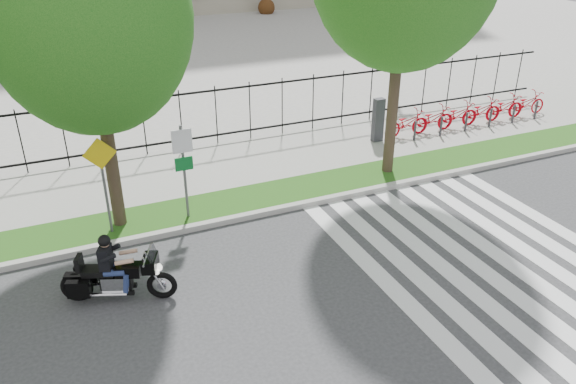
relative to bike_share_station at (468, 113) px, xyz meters
name	(u,v)px	position (x,y,z in m)	size (l,w,h in m)	color
ground	(299,314)	(-10.15, -7.20, -0.61)	(120.00, 120.00, 0.00)	#323234
curb	(233,219)	(-10.15, -3.10, -0.54)	(60.00, 0.20, 0.15)	#A4A39B
grass_verge	(223,205)	(-10.15, -2.25, -0.54)	(60.00, 1.50, 0.15)	#245715
sidewalk	(198,170)	(-10.15, 0.25, -0.54)	(60.00, 3.50, 0.15)	gray
plaza	(113,53)	(-10.15, 17.80, -0.56)	(80.00, 34.00, 0.10)	gray
crosswalk_stripes	(487,260)	(-5.32, -7.20, -0.61)	(5.70, 8.00, 0.01)	silver
iron_fence	(181,120)	(-10.15, 2.00, 0.54)	(30.00, 0.06, 2.00)	black
lamp_post_right	(397,20)	(-0.15, 4.80, 2.59)	(1.06, 0.70, 4.25)	black
street_tree_1	(89,18)	(-12.87, -2.25, 4.60)	(4.47, 4.47, 7.64)	#35261D
bike_share_station	(468,113)	(0.00, 0.00, 0.00)	(7.74, 0.84, 1.50)	#2D2D33
sign_pole_regulatory	(183,160)	(-11.19, -2.62, 1.13)	(0.50, 0.09, 2.50)	#59595B
sign_pole_warning	(103,173)	(-13.13, -2.62, 1.13)	(0.78, 0.09, 2.49)	#59595B
motorcycle_rider	(116,274)	(-13.35, -5.22, 0.00)	(2.28, 1.22, 1.85)	black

